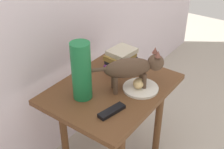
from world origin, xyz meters
name	(u,v)px	position (x,y,z in m)	size (l,w,h in m)	color
side_table	(112,100)	(0.00, 0.00, 0.50)	(0.72, 0.55, 0.59)	brown
plate	(141,88)	(0.07, -0.14, 0.60)	(0.20, 0.20, 0.01)	silver
bread_roll	(138,83)	(0.07, -0.13, 0.63)	(0.08, 0.06, 0.05)	#E0BC7A
cat	(134,67)	(0.06, -0.10, 0.73)	(0.38, 0.34, 0.23)	#4C3828
book_stack	(121,59)	(0.20, 0.08, 0.66)	(0.18, 0.15, 0.13)	#72337A
green_vase	(81,71)	(-0.17, 0.07, 0.75)	(0.10, 0.10, 0.31)	#196B38
tv_remote	(112,111)	(-0.18, -0.13, 0.60)	(0.15, 0.04, 0.02)	black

